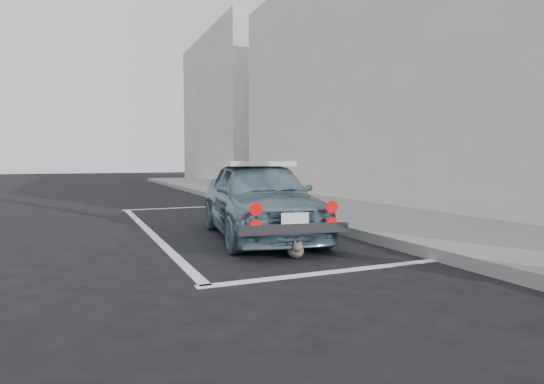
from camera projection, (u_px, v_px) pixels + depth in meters
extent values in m
plane|color=black|center=(274.00, 266.00, 5.01)|extent=(80.00, 80.00, 0.00)
cube|color=slate|center=(393.00, 221.00, 8.11)|extent=(2.80, 40.00, 0.15)
cube|color=beige|center=(448.00, 63.00, 10.95)|extent=(3.50, 18.00, 7.00)
cube|color=black|center=(389.00, 150.00, 10.42)|extent=(0.10, 16.00, 2.40)
cube|color=white|center=(361.00, 22.00, 11.30)|extent=(0.10, 2.00, 1.60)
cube|color=red|center=(315.00, 45.00, 13.50)|extent=(0.10, 2.00, 1.60)
cube|color=#123B94|center=(281.00, 61.00, 15.69)|extent=(0.10, 2.00, 1.60)
cube|color=#ADA69D|center=(234.00, 110.00, 25.55)|extent=(3.50, 10.00, 8.00)
cube|color=silver|center=(337.00, 271.00, 4.75)|extent=(3.00, 0.12, 0.01)
cube|color=silver|center=(186.00, 208.00, 11.16)|extent=(3.00, 0.12, 0.01)
cube|color=silver|center=(149.00, 232.00, 7.40)|extent=(0.12, 7.00, 0.01)
imported|color=slate|center=(259.00, 198.00, 6.87)|extent=(1.87, 3.63, 1.18)
cube|color=silver|center=(254.00, 164.00, 7.16)|extent=(1.15, 1.44, 0.07)
cube|color=silver|center=(294.00, 228.00, 5.26)|extent=(1.33, 0.31, 0.12)
cube|color=white|center=(295.00, 220.00, 5.21)|extent=(0.33, 0.07, 0.17)
cylinder|color=red|center=(256.00, 209.00, 5.09)|extent=(0.15, 0.06, 0.15)
cylinder|color=red|center=(332.00, 207.00, 5.34)|extent=(0.15, 0.06, 0.15)
cylinder|color=red|center=(256.00, 225.00, 5.11)|extent=(0.12, 0.06, 0.12)
cylinder|color=red|center=(332.00, 222.00, 5.35)|extent=(0.12, 0.06, 0.12)
ellipsoid|color=#716156|center=(296.00, 250.00, 5.43)|extent=(0.27, 0.35, 0.18)
sphere|color=#716156|center=(298.00, 246.00, 5.29)|extent=(0.12, 0.12, 0.12)
cone|color=#716156|center=(295.00, 242.00, 5.28)|extent=(0.04, 0.04, 0.05)
cone|color=#716156|center=(300.00, 241.00, 5.29)|extent=(0.04, 0.04, 0.05)
cylinder|color=#716156|center=(297.00, 252.00, 5.59)|extent=(0.05, 0.20, 0.03)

